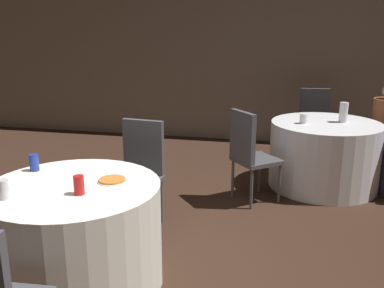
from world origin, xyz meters
The scene contains 14 objects.
ground_plane centered at (0.00, 0.00, 0.00)m, with size 16.00×16.00×0.00m, color #382319.
wall_back centered at (0.00, 4.06, 1.40)m, with size 16.00×0.06×2.80m.
table_near centered at (-0.15, -0.14, 0.36)m, with size 1.16×1.16×0.73m.
table_far centered at (1.65, 2.19, 0.36)m, with size 1.19×1.19×0.73m.
chair_near_north centered at (-0.03, 0.85, 0.56)m, with size 0.45×0.45×0.95m.
chair_far_north centered at (1.59, 3.20, 0.56)m, with size 0.42×0.43×0.95m.
chair_far_southwest centered at (0.87, 1.55, 0.56)m, with size 0.56×0.56×0.95m.
person_floral_shirt centered at (2.32, 2.70, 0.57)m, with size 0.49×0.47×1.11m.
pizza_plate_near centered at (0.07, -0.02, 0.74)m, with size 0.20×0.20×0.02m.
soda_can_silver centered at (-0.45, -0.44, 0.79)m, with size 0.07×0.07×0.12m.
soda_can_blue centered at (-0.56, 0.07, 0.79)m, with size 0.07×0.07×0.12m.
soda_can_red centered at (-0.04, -0.28, 0.79)m, with size 0.07×0.07×0.12m.
bottle_far centered at (1.82, 2.25, 0.84)m, with size 0.09×0.09×0.22m.
cup_far centered at (1.40, 2.09, 0.78)m, with size 0.08×0.08×0.11m.
Camera 1 is at (1.18, -2.56, 1.74)m, focal length 40.00 mm.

